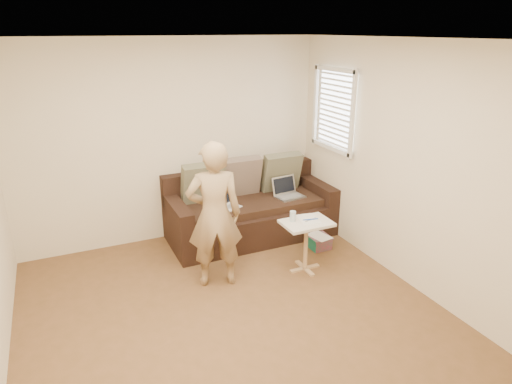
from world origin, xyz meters
TOP-DOWN VIEW (x-y plane):
  - floor at (0.00, 0.00)m, footprint 4.50×4.50m
  - ceiling at (0.00, 0.00)m, footprint 4.50×4.50m
  - wall_back at (0.00, 2.25)m, footprint 4.00×0.00m
  - wall_front at (0.00, -2.25)m, footprint 4.00×0.00m
  - wall_right at (2.00, 0.00)m, footprint 0.00×4.50m
  - window_blinds at (1.95, 1.50)m, footprint 0.12×0.88m
  - sofa at (0.90, 1.77)m, footprint 2.20×0.95m
  - pillow_left at (0.30, 1.97)m, footprint 0.55×0.29m
  - pillow_mid at (0.85, 2.01)m, footprint 0.55×0.27m
  - pillow_right at (1.45, 1.97)m, footprint 0.55×0.28m
  - laptop_silver at (1.43, 1.66)m, footprint 0.40×0.31m
  - laptop_white at (0.53, 1.64)m, footprint 0.36×0.32m
  - person at (0.06, 0.85)m, footprint 0.67×0.53m
  - side_table at (1.11, 0.68)m, footprint 0.56×0.39m
  - drinking_glass at (0.97, 0.76)m, footprint 0.07×0.07m
  - scissors at (1.17, 0.70)m, footprint 0.20×0.16m
  - paper_on_table at (1.16, 0.74)m, footprint 0.25×0.33m
  - striped_box at (1.55, 1.08)m, footprint 0.27×0.27m

SIDE VIEW (x-z plane):
  - floor at x=0.00m, z-range 0.00..0.00m
  - striped_box at x=1.55m, z-range 0.00..0.17m
  - side_table at x=1.11m, z-range 0.00..0.61m
  - sofa at x=0.90m, z-range 0.00..0.85m
  - laptop_silver at x=1.43m, z-range 0.40..0.64m
  - laptop_white at x=0.53m, z-range 0.41..0.63m
  - paper_on_table at x=1.16m, z-range 0.61..0.62m
  - scissors at x=1.17m, z-range 0.61..0.63m
  - drinking_glass at x=0.97m, z-range 0.61..0.73m
  - pillow_left at x=0.30m, z-range 0.51..1.07m
  - pillow_mid at x=0.85m, z-range 0.51..1.07m
  - pillow_right at x=1.45m, z-range 0.51..1.07m
  - person at x=0.06m, z-range 0.00..1.63m
  - wall_back at x=0.00m, z-range -0.70..3.30m
  - wall_front at x=0.00m, z-range -0.70..3.30m
  - wall_right at x=2.00m, z-range -0.95..3.55m
  - window_blinds at x=1.95m, z-range 1.16..2.24m
  - ceiling at x=0.00m, z-range 2.60..2.60m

